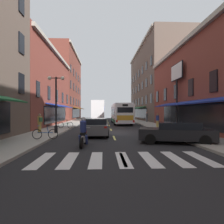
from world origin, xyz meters
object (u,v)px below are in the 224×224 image
at_px(transit_bus, 121,113).
at_px(pedestrian_far, 147,117).
at_px(sedan_far, 176,132).
at_px(motorcycle_rider, 84,134).
at_px(sedan_mid, 96,127).
at_px(billboard_sign, 177,78).
at_px(sedan_near, 99,116).
at_px(box_truck, 98,111).
at_px(bicycle_near, 45,134).
at_px(street_lamp_twin, 56,101).
at_px(pedestrian_mid, 157,120).
at_px(bicycle_mid, 65,125).
at_px(pedestrian_near, 40,123).

xyz_separation_m(transit_bus, pedestrian_far, (4.78, 2.99, -0.63)).
bearing_deg(pedestrian_far, sedan_far, 134.57).
bearing_deg(motorcycle_rider, sedan_mid, 83.96).
relative_size(transit_bus, sedan_far, 2.35).
relative_size(billboard_sign, sedan_near, 1.57).
relative_size(box_truck, bicycle_near, 4.31).
distance_m(motorcycle_rider, bicycle_near, 3.43).
xyz_separation_m(motorcycle_rider, street_lamp_twin, (-2.92, 5.89, 2.11)).
bearing_deg(pedestrian_mid, transit_bus, -117.09).
height_order(transit_bus, bicycle_mid, transit_bus).
relative_size(billboard_sign, pedestrian_near, 4.23).
relative_size(billboard_sign, transit_bus, 0.62).
height_order(billboard_sign, motorcycle_rider, billboard_sign).
distance_m(transit_bus, bicycle_mid, 11.53).
xyz_separation_m(sedan_near, motorcycle_rider, (-0.03, -38.24, 0.01)).
height_order(transit_bus, pedestrian_near, transit_bus).
xyz_separation_m(billboard_sign, motorcycle_rider, (-8.97, -9.72, -4.79)).
relative_size(bicycle_mid, pedestrian_far, 1.01).
height_order(pedestrian_far, street_lamp_twin, street_lamp_twin).
xyz_separation_m(box_truck, pedestrian_far, (8.62, -5.19, -1.04)).
distance_m(motorcycle_rider, pedestrian_near, 7.42).
height_order(pedestrian_near, street_lamp_twin, street_lamp_twin).
relative_size(bicycle_near, pedestrian_mid, 1.08).
bearing_deg(box_truck, bicycle_near, -96.09).
relative_size(transit_bus, pedestrian_near, 6.81).
bearing_deg(transit_bus, billboard_sign, -63.65).
bearing_deg(pedestrian_far, motorcycle_rider, 121.73).
xyz_separation_m(sedan_near, pedestrian_mid, (7.33, -26.81, 0.25)).
height_order(billboard_sign, bicycle_mid, billboard_sign).
bearing_deg(bicycle_mid, transit_bus, 52.65).
xyz_separation_m(sedan_mid, bicycle_near, (-3.24, -2.79, -0.22)).
xyz_separation_m(transit_bus, sedan_mid, (-3.38, -15.10, -0.93)).
bearing_deg(sedan_far, sedan_mid, 142.42).
relative_size(pedestrian_mid, pedestrian_far, 0.94).
bearing_deg(pedestrian_mid, street_lamp_twin, -20.83).
bearing_deg(motorcycle_rider, bicycle_near, 142.67).
bearing_deg(billboard_sign, box_truck, 115.81).
relative_size(sedan_mid, motorcycle_rider, 2.12).
xyz_separation_m(pedestrian_mid, street_lamp_twin, (-10.27, -5.54, 1.88)).
bearing_deg(pedestrian_near, sedan_mid, -55.41).
relative_size(sedan_near, sedan_far, 0.93).
xyz_separation_m(sedan_mid, sedan_far, (5.12, -3.94, -0.05)).
xyz_separation_m(billboard_sign, sedan_near, (-8.94, 28.52, -4.80)).
xyz_separation_m(sedan_mid, bicycle_mid, (-3.58, 5.97, -0.22)).
xyz_separation_m(pedestrian_near, pedestrian_far, (13.00, 16.93, 0.00)).
xyz_separation_m(box_truck, motorcycle_rider, (-0.06, -28.14, -1.34)).
relative_size(sedan_near, pedestrian_far, 2.61).
relative_size(billboard_sign, pedestrian_mid, 4.38).
bearing_deg(pedestrian_mid, pedestrian_far, -145.71).
height_order(billboard_sign, pedestrian_far, billboard_sign).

